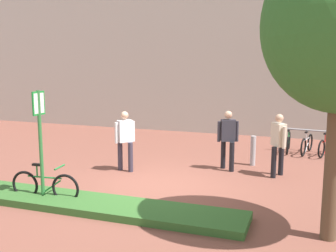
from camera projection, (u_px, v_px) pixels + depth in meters
name	position (u px, v px, depth m)	size (l,w,h in m)	color
ground_plane	(157.00, 186.00, 10.20)	(60.00, 60.00, 0.00)	brown
building_facade	(226.00, 15.00, 17.04)	(28.00, 1.20, 10.00)	#B2ADA3
planter_strip	(86.00, 204.00, 8.74)	(7.00, 1.10, 0.16)	#336028
parking_sign_post	(40.00, 130.00, 8.84)	(0.08, 0.36, 2.51)	#2D7238
bike_at_sign	(45.00, 186.00, 9.10)	(1.68, 0.42, 0.86)	black
bike_rack_cluster	(336.00, 146.00, 13.25)	(3.73, 2.00, 0.83)	#99999E
bollard_steel	(253.00, 151.00, 12.13)	(0.16, 0.16, 0.90)	#ADADB2
person_casual_tan	(278.00, 141.00, 10.90)	(0.43, 0.51, 1.72)	black
person_suited_navy	(228.00, 136.00, 11.55)	(0.57, 0.40, 1.72)	black
person_shirt_blue	(125.00, 137.00, 11.44)	(0.50, 0.48, 1.72)	#383342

